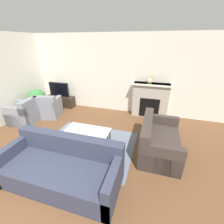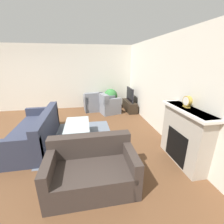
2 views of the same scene
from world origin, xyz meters
The scene contains 14 objects.
ground_plane centered at (0.00, 0.00, 0.00)m, with size 20.00×20.00×0.00m, color brown.
wall_back centered at (0.00, 4.40, 1.35)m, with size 8.45×0.06×2.70m.
wall_left centered at (-2.75, 2.18, 1.35)m, with size 0.06×7.37×2.70m.
area_rug centered at (0.29, 2.04, 0.00)m, with size 2.30×1.83×0.00m.
fireplace centered at (1.66, 4.21, 0.62)m, with size 1.30×0.37×1.18m.
tv_stand centered at (-1.86, 4.11, 0.21)m, with size 1.13×0.35×0.42m.
tv centered at (-1.86, 4.11, 0.70)m, with size 0.84×0.06×0.56m.
couch_sectional centered at (0.30, 0.93, 0.29)m, with size 2.17×0.93×0.82m.
couch_loveseat centered at (1.98, 2.29, 0.29)m, with size 0.86×1.45×0.82m.
armchair_by_window centered at (-2.17, 2.56, 0.30)m, with size 0.83×0.79×0.82m.
armchair_accent centered at (-1.69, 3.18, 0.31)m, with size 0.85×0.88×0.82m.
coffee_table centered at (0.29, 1.99, 0.41)m, with size 1.10×0.63×0.45m.
potted_plant centered at (-2.28, 3.36, 0.57)m, with size 0.59×0.59×0.89m.
mantel_clock centered at (1.57, 4.21, 1.30)m, with size 0.20×0.07×0.23m.
Camera 2 is at (4.09, 2.26, 2.06)m, focal length 24.00 mm.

